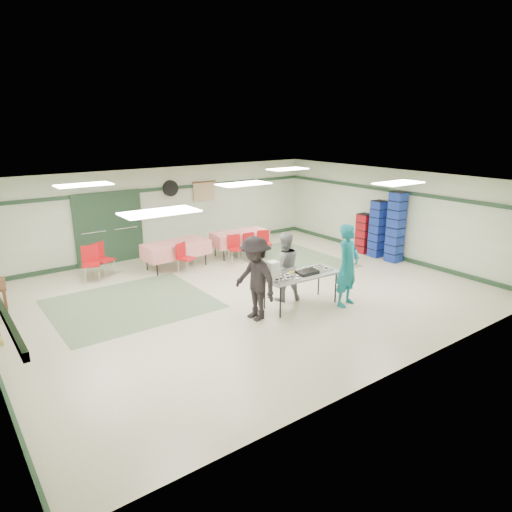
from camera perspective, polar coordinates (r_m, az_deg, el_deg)
floor at (r=11.23m, az=-1.45°, el=-4.69°), size 11.00×11.00×0.00m
ceiling at (r=10.56m, az=-1.56°, el=9.11°), size 11.00×11.00×0.00m
wall_back at (r=14.65m, az=-11.66°, el=5.51°), size 11.00×0.00×11.00m
wall_front at (r=7.73m, az=18.00°, el=-4.85°), size 11.00×0.00×11.00m
wall_right at (r=14.59m, az=16.60°, el=5.11°), size 0.00×9.00×9.00m
trim_back at (r=14.51m, az=-11.77°, el=8.20°), size 11.00×0.06×0.10m
baseboard_back at (r=14.92m, az=-11.32°, el=0.62°), size 11.00×0.06×0.12m
trim_right at (r=14.45m, az=16.75°, el=7.82°), size 0.06×9.00×0.10m
baseboard_right at (r=14.86m, az=16.12°, el=0.22°), size 0.06×9.00×0.12m
green_patch_a at (r=10.98m, az=-15.34°, el=-5.78°), size 3.50×3.00×0.01m
green_patch_b at (r=13.98m, az=4.46°, el=-0.42°), size 2.50×3.50×0.01m
double_door_left at (r=13.91m, az=-19.72°, el=3.03°), size 0.90×0.06×2.10m
double_door_right at (r=14.19m, az=-16.06°, el=3.61°), size 0.90×0.06×2.10m
door_frame at (r=14.02m, az=-17.86°, el=3.31°), size 2.00×0.03×2.15m
wall_fan at (r=14.61m, az=-10.64°, el=8.32°), size 0.50×0.10×0.50m
scroll_banner at (r=15.19m, az=-6.50°, el=8.03°), size 0.80×0.02×0.60m
serving_table at (r=10.32m, az=5.67°, el=-2.48°), size 1.87×0.84×0.76m
sheet_tray_right at (r=10.63m, az=7.79°, el=-1.67°), size 0.59×0.46×0.02m
sheet_tray_mid at (r=10.29m, az=4.87°, el=-2.18°), size 0.61×0.47×0.02m
sheet_tray_left at (r=9.90m, az=3.52°, el=-2.91°), size 0.59×0.46×0.02m
baking_pan at (r=10.31m, az=6.42°, el=-2.03°), size 0.50×0.33×0.08m
foam_box_stack at (r=9.78m, az=2.12°, el=-1.90°), size 0.24×0.22×0.42m
volunteer_teal at (r=10.45m, az=11.40°, el=-1.18°), size 0.78×0.60×1.89m
volunteer_grey at (r=10.61m, az=3.53°, el=-1.31°), size 0.97×0.87×1.64m
volunteer_dark at (r=9.52m, az=-0.10°, el=-2.83°), size 0.74×1.21×1.81m
dining_table_a at (r=14.26m, az=-2.02°, el=2.33°), size 1.81×0.91×0.77m
dining_table_b at (r=13.19m, az=-9.94°, el=0.91°), size 1.90×0.90×0.77m
chair_a at (r=13.82m, az=-0.73°, el=1.58°), size 0.40×0.40×0.82m
chair_b at (r=13.50m, az=-2.70°, el=1.27°), size 0.48×0.48×0.84m
chair_c at (r=14.11m, az=0.98°, el=1.90°), size 0.49×0.49×0.82m
chair_d at (r=12.68m, az=-9.03°, el=0.12°), size 0.53×0.53×0.86m
chair_loose_a at (r=12.92m, az=-18.79°, el=-0.02°), size 0.59×0.59×0.94m
chair_loose_b at (r=12.65m, az=-19.97°, el=-0.47°), size 0.55×0.55×0.94m
crate_stack_blue_a at (r=14.11m, az=17.08°, el=3.46°), size 0.41×0.41×2.11m
crate_stack_red at (r=14.92m, az=13.31°, el=2.77°), size 0.40×0.40×1.26m
crate_stack_blue_b at (r=14.54m, az=14.96°, el=3.29°), size 0.41×0.41×1.75m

